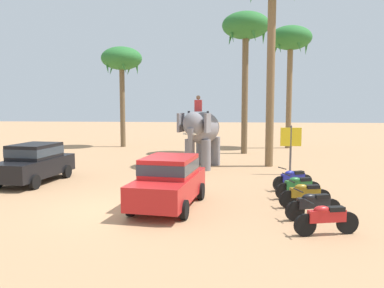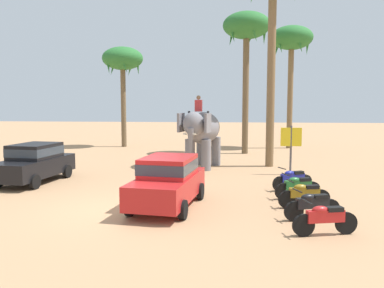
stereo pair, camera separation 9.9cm
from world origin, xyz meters
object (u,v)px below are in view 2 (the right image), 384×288
at_px(car_parked_far_side, 35,161).
at_px(motorcycle_fourth_in_row, 298,186).
at_px(palm_tree_behind_elephant, 123,61).
at_px(signboard_yellow, 291,140).
at_px(palm_tree_left_of_road, 246,31).
at_px(car_sedan_foreground, 168,180).
at_px(motorcycle_second_in_row, 312,205).
at_px(motorcycle_mid_row, 304,194).
at_px(motorcycle_nearest_camera, 325,218).
at_px(palm_tree_near_hut, 291,42).
at_px(elephant_with_mahout, 202,131).
at_px(motorcycle_far_in_row, 293,179).

relative_size(car_parked_far_side, motorcycle_fourth_in_row, 2.47).
bearing_deg(palm_tree_behind_elephant, signboard_yellow, -45.05).
bearing_deg(palm_tree_left_of_road, motorcycle_fourth_in_row, -83.72).
distance_m(car_sedan_foreground, motorcycle_fourth_in_row, 4.83).
bearing_deg(palm_tree_left_of_road, signboard_yellow, -76.57).
relative_size(motorcycle_second_in_row, motorcycle_mid_row, 0.98).
height_order(car_sedan_foreground, motorcycle_second_in_row, car_sedan_foreground).
xyz_separation_m(motorcycle_nearest_camera, palm_tree_near_hut, (2.11, 20.70, 7.64)).
distance_m(car_sedan_foreground, motorcycle_second_in_row, 4.66).
xyz_separation_m(motorcycle_nearest_camera, motorcycle_fourth_in_row, (-0.02, 4.04, 0.00)).
bearing_deg(palm_tree_left_of_road, palm_tree_near_hut, 46.21).
xyz_separation_m(palm_tree_left_of_road, signboard_yellow, (1.91, -7.98, -6.67)).
relative_size(car_sedan_foreground, motorcycle_nearest_camera, 2.42).
height_order(car_sedan_foreground, palm_tree_behind_elephant, palm_tree_behind_elephant).
height_order(elephant_with_mahout, signboard_yellow, elephant_with_mahout).
height_order(car_parked_far_side, palm_tree_near_hut, palm_tree_near_hut).
bearing_deg(palm_tree_behind_elephant, motorcycle_fourth_in_row, -56.30).
bearing_deg(signboard_yellow, motorcycle_far_in_row, -97.26).
height_order(motorcycle_fourth_in_row, palm_tree_behind_elephant, palm_tree_behind_elephant).
height_order(motorcycle_second_in_row, palm_tree_left_of_road, palm_tree_left_of_road).
xyz_separation_m(car_sedan_foreground, car_parked_far_side, (-6.50, 3.58, 0.00)).
distance_m(car_parked_far_side, motorcycle_far_in_row, 11.10).
bearing_deg(motorcycle_mid_row, car_parked_far_side, 163.53).
relative_size(motorcycle_second_in_row, palm_tree_behind_elephant, 0.22).
relative_size(car_sedan_foreground, elephant_with_mahout, 1.07).
bearing_deg(signboard_yellow, motorcycle_mid_row, -94.46).
relative_size(car_parked_far_side, palm_tree_left_of_road, 0.44).
bearing_deg(palm_tree_behind_elephant, elephant_with_mahout, -54.73).
height_order(motorcycle_mid_row, palm_tree_near_hut, palm_tree_near_hut).
bearing_deg(signboard_yellow, car_parked_far_side, -165.60).
xyz_separation_m(elephant_with_mahout, motorcycle_mid_row, (3.96, -7.81, -1.53)).
relative_size(motorcycle_second_in_row, palm_tree_near_hut, 0.19).
bearing_deg(palm_tree_near_hut, motorcycle_mid_row, -96.79).
distance_m(motorcycle_second_in_row, signboard_yellow, 7.72).
height_order(motorcycle_nearest_camera, motorcycle_far_in_row, same).
relative_size(motorcycle_second_in_row, motorcycle_far_in_row, 1.04).
xyz_separation_m(palm_tree_near_hut, signboard_yellow, (-1.65, -11.69, -6.42)).
bearing_deg(motorcycle_nearest_camera, car_sedan_foreground, 151.63).
bearing_deg(motorcycle_nearest_camera, palm_tree_behind_elephant, 118.20).
xyz_separation_m(motorcycle_mid_row, motorcycle_fourth_in_row, (0.00, 1.27, 0.00)).
bearing_deg(motorcycle_second_in_row, elephant_with_mahout, 113.21).
relative_size(car_sedan_foreground, palm_tree_left_of_road, 0.45).
relative_size(motorcycle_far_in_row, signboard_yellow, 0.70).
distance_m(motorcycle_mid_row, palm_tree_behind_elephant, 21.72).
height_order(motorcycle_nearest_camera, palm_tree_near_hut, palm_tree_near_hut).
xyz_separation_m(motorcycle_nearest_camera, palm_tree_behind_elephant, (-10.96, 20.44, 6.31)).
relative_size(motorcycle_mid_row, motorcycle_far_in_row, 1.06).
height_order(car_sedan_foreground, palm_tree_left_of_road, palm_tree_left_of_road).
xyz_separation_m(motorcycle_second_in_row, motorcycle_fourth_in_row, (0.02, 2.65, 0.00)).
bearing_deg(signboard_yellow, palm_tree_left_of_road, 103.43).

